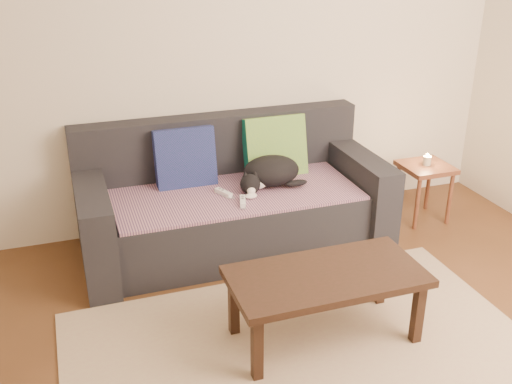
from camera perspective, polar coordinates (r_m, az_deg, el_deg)
The scene contains 12 objects.
back_wall at distance 4.31m, azimuth -4.19°, elevation 13.21°, with size 4.50×0.04×2.60m, color beige.
sofa at distance 4.22m, azimuth -2.28°, elevation -1.15°, with size 2.10×0.94×0.87m.
throw_blanket at distance 4.09m, azimuth -1.93°, elevation -0.13°, with size 1.66×0.74×0.02m, color #412A4F.
cushion_navy at distance 4.18m, azimuth -6.77°, elevation 3.23°, with size 0.42×0.10×0.42m, color #11264B.
cushion_green at distance 4.36m, azimuth 1.82°, elevation 4.24°, with size 0.45×0.11×0.45m, color #0E5B4B.
cat at distance 4.15m, azimuth 1.30°, elevation 1.89°, with size 0.49×0.36×0.21m.
wii_remote_a at distance 4.04m, azimuth -3.11°, elevation -0.07°, with size 0.15×0.04×0.03m, color white.
wii_remote_b at distance 3.91m, azimuth -1.27°, elevation -0.90°, with size 0.15×0.04×0.03m, color white.
side_table at distance 4.74m, azimuth 15.82°, elevation 1.61°, with size 0.36×0.36×0.45m.
candle at distance 4.70m, azimuth 15.97°, elevation 2.92°, with size 0.06×0.06×0.09m.
rug at distance 3.25m, azimuth 5.39°, elevation -16.18°, with size 2.50×1.80×0.01m, color tan.
coffee_table at distance 3.24m, azimuth 6.70°, elevation -8.47°, with size 1.04×0.52×0.42m.
Camera 1 is at (-1.08, -2.10, 2.09)m, focal length 42.00 mm.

